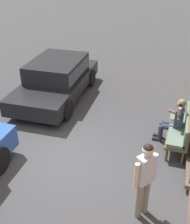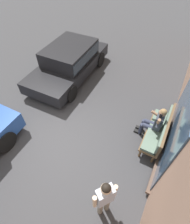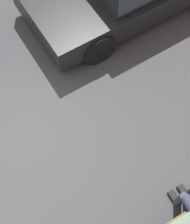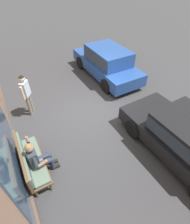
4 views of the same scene
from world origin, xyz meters
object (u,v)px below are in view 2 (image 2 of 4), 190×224
bench (160,130)px  parked_car_near (69,60)px  pedestrian_standing (105,198)px  person_on_phone (155,122)px

bench → parked_car_near: (-1.67, -4.37, 0.19)m
parked_car_near → pedestrian_standing: 5.72m
bench → parked_car_near: size_ratio=0.41×
bench → parked_car_near: 4.68m
person_on_phone → pedestrian_standing: pedestrian_standing is taller
person_on_phone → bench: bearing=62.8°
parked_car_near → pedestrian_standing: pedestrian_standing is taller
person_on_phone → pedestrian_standing: (2.74, -0.38, 0.33)m
pedestrian_standing → bench: bearing=167.0°
bench → person_on_phone: size_ratio=1.32×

